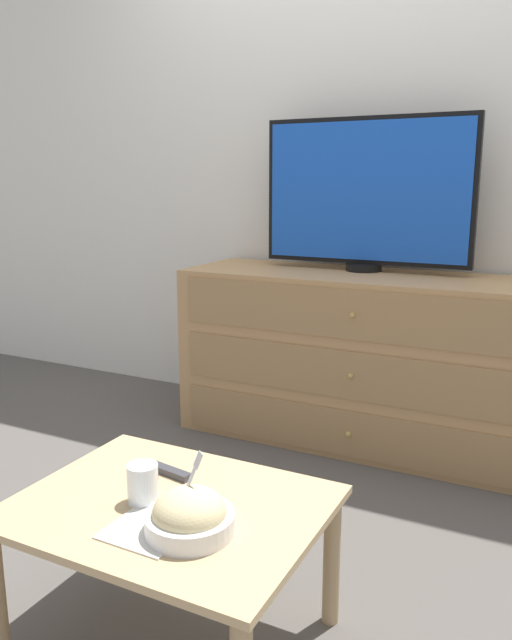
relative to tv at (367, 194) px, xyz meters
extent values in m
plane|color=#56514C|center=(-0.01, 0.18, -1.09)|extent=(12.00, 12.00, 0.00)
cube|color=white|center=(-0.01, 0.21, 0.21)|extent=(12.00, 0.05, 2.60)
cube|color=tan|center=(0.07, -0.10, -0.71)|extent=(1.66, 0.51, 0.75)
cube|color=#A1794C|center=(0.07, -0.36, -0.96)|extent=(1.53, 0.01, 0.20)
sphere|color=tan|center=(0.07, -0.37, -0.96)|extent=(0.02, 0.02, 0.02)
cube|color=#A1794C|center=(0.07, -0.36, -0.71)|extent=(1.53, 0.01, 0.20)
sphere|color=tan|center=(0.07, -0.37, -0.71)|extent=(0.02, 0.02, 0.02)
cube|color=#A1794C|center=(0.07, -0.36, -0.46)|extent=(1.53, 0.01, 0.20)
sphere|color=tan|center=(0.07, -0.37, -0.46)|extent=(0.02, 0.02, 0.02)
cylinder|color=black|center=(0.00, 0.00, -0.32)|extent=(0.16, 0.16, 0.03)
cube|color=black|center=(0.00, 0.00, 0.01)|extent=(0.92, 0.04, 0.63)
cube|color=blue|center=(0.00, -0.02, 0.01)|extent=(0.88, 0.01, 0.59)
cube|color=tan|center=(0.01, -1.55, -0.72)|extent=(0.73, 0.57, 0.02)
cylinder|color=tan|center=(-0.32, -1.30, -0.91)|extent=(0.04, 0.04, 0.36)
cylinder|color=tan|center=(0.34, -1.30, -0.91)|extent=(0.04, 0.04, 0.36)
cylinder|color=silver|center=(0.13, -1.64, -0.68)|extent=(0.20, 0.20, 0.04)
ellipsoid|color=beige|center=(0.13, -1.64, -0.66)|extent=(0.16, 0.16, 0.10)
cube|color=silver|center=(0.11, -1.62, -0.62)|extent=(0.05, 0.06, 0.14)
cube|color=silver|center=(0.13, -1.60, -0.55)|extent=(0.03, 0.03, 0.03)
cylinder|color=beige|center=(-0.05, -1.57, -0.68)|extent=(0.07, 0.07, 0.06)
cylinder|color=white|center=(-0.05, -1.57, -0.66)|extent=(0.08, 0.08, 0.10)
cube|color=silver|center=(0.04, -1.67, -0.70)|extent=(0.18, 0.18, 0.00)
cube|color=#38383D|center=(-0.08, -1.42, -0.70)|extent=(0.15, 0.05, 0.02)
camera|label=1|loc=(0.81, -2.68, 0.05)|focal=35.00mm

